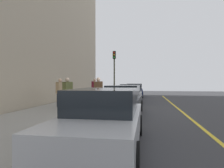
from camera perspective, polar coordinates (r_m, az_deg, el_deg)
The scene contains 13 objects.
ground_plane at distance 11.52m, azimuth 3.57°, elevation -7.89°, with size 56.00×56.00×0.00m, color #333335.
sidewalk at distance 12.28m, azimuth -12.06°, elevation -7.02°, with size 28.00×4.60×0.15m, color gray.
lane_stripe_centre at distance 11.64m, azimuth 19.59°, elevation -7.81°, with size 28.00×0.14×0.01m, color gold.
parked_car_navy at distance 23.09m, azimuth 6.29°, elevation -1.77°, with size 4.21×1.99×1.51m.
parked_car_white at distance 16.87m, azimuth 5.24°, elevation -2.63°, with size 4.24×1.96×1.51m.
parked_car_charcoal at distance 10.72m, azimuth 3.10°, elevation -4.44°, with size 4.31×2.00×1.51m.
parked_car_silver at distance 5.31m, azimuth -2.26°, elevation -9.54°, with size 4.67×1.91×1.51m.
pedestrian_tan_coat at distance 12.98m, azimuth -14.28°, elevation -2.11°, with size 0.56×0.54×1.77m.
pedestrian_brown_coat at distance 12.01m, azimuth -3.83°, elevation -2.18°, with size 0.60×0.52×1.82m.
pedestrian_burgundy_coat at distance 18.02m, azimuth -4.85°, elevation -1.24°, with size 0.57×0.58×1.84m.
pedestrian_olive_coat at distance 11.38m, azimuth -12.32°, elevation -2.42°, with size 0.57×0.55×1.79m.
traffic_light_pole at distance 18.69m, azimuth 0.63°, elevation 4.89°, with size 0.35×0.26×4.37m.
rolling_suitcase at distance 17.74m, azimuth -5.48°, elevation -3.51°, with size 0.34×0.22×0.92m.
Camera 1 is at (11.33, 1.14, 1.69)m, focal length 32.67 mm.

